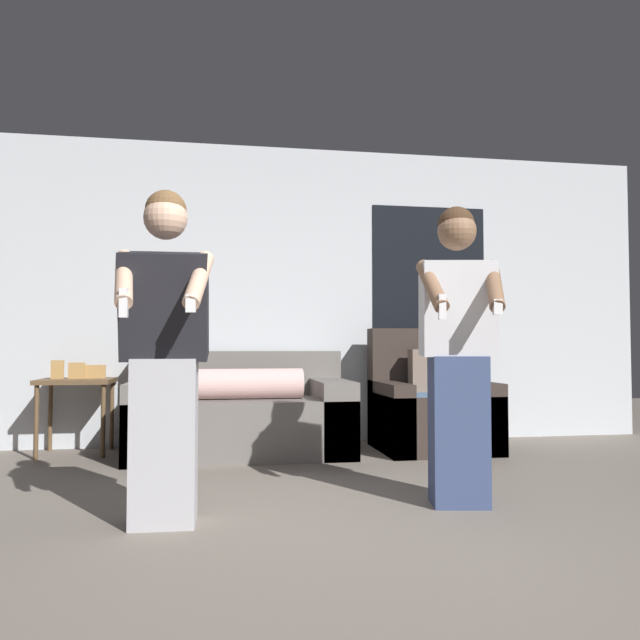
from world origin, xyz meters
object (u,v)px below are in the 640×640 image
at_px(couch, 241,416).
at_px(side_table, 76,388).
at_px(armchair, 431,409).
at_px(person_right, 458,351).
at_px(person_left, 165,355).

height_order(couch, side_table, couch).
relative_size(couch, armchair, 1.70).
bearing_deg(side_table, couch, -9.12).
bearing_deg(side_table, armchair, -5.10).
height_order(side_table, person_right, person_right).
bearing_deg(person_left, armchair, 43.16).
bearing_deg(person_right, side_table, 139.81).
bearing_deg(armchair, couch, 178.25).
relative_size(couch, person_left, 1.07).
distance_m(person_left, person_right, 1.58).
height_order(armchair, person_left, person_left).
bearing_deg(armchair, person_right, -105.17).
distance_m(side_table, person_right, 3.21).
bearing_deg(side_table, person_left, -68.54).
bearing_deg(person_right, person_left, -175.09).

